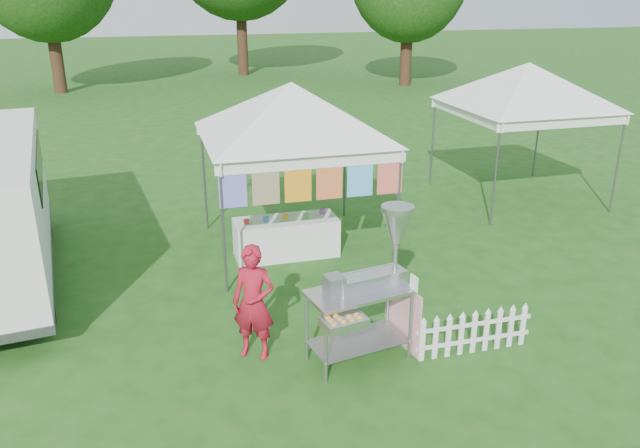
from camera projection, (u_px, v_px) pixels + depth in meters
name	position (u px, v px, depth m)	size (l,w,h in m)	color
ground	(355.00, 347.00, 8.28)	(120.00, 120.00, 0.00)	#1D4C15
canopy_main	(291.00, 83.00, 10.37)	(4.24, 4.24, 3.45)	#59595E
canopy_right	(529.00, 63.00, 13.11)	(4.24, 4.24, 3.45)	#59595E
donut_cart	(375.00, 274.00, 7.66)	(1.45, 1.19, 1.99)	gray
vendor	(254.00, 303.00, 7.83)	(0.55, 0.36, 1.52)	#A41426
picket_fence	(474.00, 333.00, 8.05)	(1.62, 0.03, 0.56)	white
display_table	(286.00, 237.00, 11.00)	(1.80, 0.70, 0.68)	white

